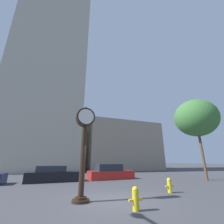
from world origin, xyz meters
The scene contains 9 objects.
ground_plane centered at (0.00, 0.00, 0.00)m, with size 200.00×200.00×0.00m, color #424247.
building_tall_tower centered at (-5.28, 24.00, 20.11)m, with size 13.83×12.00×40.22m.
building_storefront_row centered at (11.00, 24.00, 4.77)m, with size 15.23×12.00×9.54m.
street_clock centered at (-1.38, -0.01, 2.79)m, with size 0.96×0.78×4.52m.
car_black centered at (-2.52, 7.84, 0.57)m, with size 4.52×1.79×1.34m.
car_red centered at (3.00, 7.86, 0.61)m, with size 4.67×1.88×1.45m.
fire_hydrant_near centered at (3.85, 0.24, 0.41)m, with size 0.56×0.24×0.80m.
fire_hydrant_far centered at (0.32, -1.98, 0.42)m, with size 0.57×0.25×0.82m.
bare_tree centered at (11.28, 3.64, 6.17)m, with size 4.38×4.38×8.16m.
Camera 1 is at (-2.80, -7.57, 1.74)m, focal length 24.00 mm.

